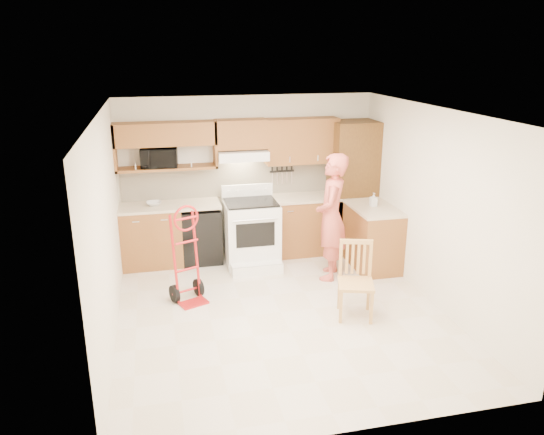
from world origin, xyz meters
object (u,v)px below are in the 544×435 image
object	(u,v)px
hand_truck	(188,259)
dining_chair	(356,281)
range	(252,228)
person	(331,217)
microwave	(159,157)

from	to	relation	value
hand_truck	dining_chair	size ratio (longest dim) A/B	1.26
range	hand_truck	world-z (taller)	hand_truck
person	hand_truck	world-z (taller)	person
hand_truck	dining_chair	distance (m)	2.14
hand_truck	dining_chair	bearing A→B (deg)	-45.66
range	microwave	bearing A→B (deg)	159.59
microwave	range	world-z (taller)	microwave
hand_truck	dining_chair	world-z (taller)	hand_truck
person	hand_truck	distance (m)	2.10
person	microwave	bearing A→B (deg)	-93.54
range	hand_truck	distance (m)	1.47
microwave	person	world-z (taller)	person
microwave	hand_truck	xyz separation A→B (m)	(0.26, -1.53, -1.04)
range	hand_truck	bearing A→B (deg)	-134.53
microwave	hand_truck	bearing A→B (deg)	-74.69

